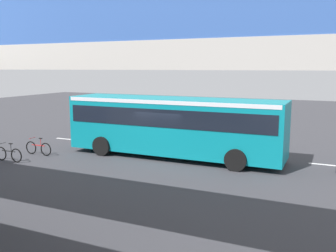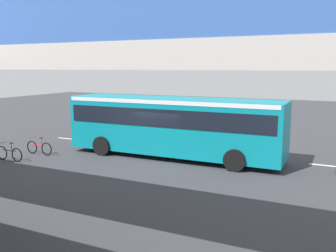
# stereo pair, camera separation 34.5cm
# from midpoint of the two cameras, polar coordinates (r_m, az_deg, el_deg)

# --- Properties ---
(ground) EXTENTS (80.00, 80.00, 0.00)m
(ground) POSITION_cam_midpoint_polar(r_m,az_deg,el_deg) (19.47, -1.12, -5.02)
(ground) COLOR #38383D
(city_bus) EXTENTS (11.54, 2.85, 3.15)m
(city_bus) POSITION_cam_midpoint_polar(r_m,az_deg,el_deg) (19.40, 0.33, 0.61)
(city_bus) COLOR #0C8493
(city_bus) RESTS_ON ground
(bicycle_black) EXTENTS (1.77, 0.44, 0.96)m
(bicycle_black) POSITION_cam_midpoint_polar(r_m,az_deg,el_deg) (20.49, -23.83, -4.01)
(bicycle_black) COLOR black
(bicycle_black) RESTS_ON ground
(bicycle_red) EXTENTS (1.77, 0.44, 0.96)m
(bicycle_red) POSITION_cam_midpoint_polar(r_m,az_deg,el_deg) (21.38, -19.81, -3.26)
(bicycle_red) COLOR black
(bicycle_red) RESTS_ON ground
(traffic_sign) EXTENTS (0.08, 0.60, 2.80)m
(traffic_sign) POSITION_cam_midpoint_polar(r_m,az_deg,el_deg) (26.22, -13.63, 2.57)
(traffic_sign) COLOR slate
(traffic_sign) RESTS_ON ground
(lane_dash_leftmost) EXTENTS (2.00, 0.20, 0.01)m
(lane_dash_leftmost) POSITION_cam_midpoint_polar(r_m,az_deg,el_deg) (19.72, 23.34, -5.58)
(lane_dash_leftmost) COLOR silver
(lane_dash_leftmost) RESTS_ON ground
(lane_dash_left) EXTENTS (2.00, 0.20, 0.01)m
(lane_dash_left) POSITION_cam_midpoint_polar(r_m,az_deg,el_deg) (20.15, 11.88, -4.72)
(lane_dash_left) COLOR silver
(lane_dash_left) RESTS_ON ground
(lane_dash_centre) EXTENTS (2.00, 0.20, 0.01)m
(lane_dash_centre) POSITION_cam_midpoint_polar(r_m,az_deg,el_deg) (21.33, 1.32, -3.76)
(lane_dash_centre) COLOR silver
(lane_dash_centre) RESTS_ON ground
(lane_dash_right) EXTENTS (2.00, 0.20, 0.01)m
(lane_dash_right) POSITION_cam_midpoint_polar(r_m,az_deg,el_deg) (23.15, -7.84, -2.82)
(lane_dash_right) COLOR silver
(lane_dash_right) RESTS_ON ground
(lane_dash_rightmost) EXTENTS (2.00, 0.20, 0.01)m
(lane_dash_rightmost) POSITION_cam_midpoint_polar(r_m,az_deg,el_deg) (25.48, -15.48, -1.98)
(lane_dash_rightmost) COLOR silver
(lane_dash_rightmost) RESTS_ON ground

